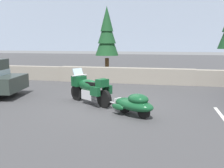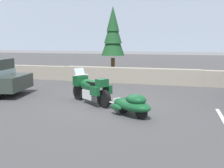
# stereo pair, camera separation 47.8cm
# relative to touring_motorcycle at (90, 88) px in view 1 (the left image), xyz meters

# --- Properties ---
(ground_plane) EXTENTS (80.00, 80.00, 0.00)m
(ground_plane) POSITION_rel_touring_motorcycle_xyz_m (0.60, 0.10, -0.62)
(ground_plane) COLOR #424244
(stone_guard_wall) EXTENTS (24.00, 0.65, 0.90)m
(stone_guard_wall) POSITION_rel_touring_motorcycle_xyz_m (1.16, 5.18, -0.18)
(stone_guard_wall) COLOR gray
(stone_guard_wall) RESTS_ON ground
(distant_ridgeline) EXTENTS (240.00, 80.00, 16.00)m
(distant_ridgeline) POSITION_rel_touring_motorcycle_xyz_m (0.60, 95.21, 7.38)
(distant_ridgeline) COLOR #99A8BF
(distant_ridgeline) RESTS_ON ground
(touring_motorcycle) EXTENTS (2.00, 1.49, 1.33)m
(touring_motorcycle) POSITION_rel_touring_motorcycle_xyz_m (0.00, 0.00, 0.00)
(touring_motorcycle) COLOR black
(touring_motorcycle) RESTS_ON ground
(car_shaped_trailer) EXTENTS (2.04, 1.52, 0.76)m
(car_shaped_trailer) POSITION_rel_touring_motorcycle_xyz_m (1.88, -1.24, -0.21)
(car_shaped_trailer) COLOR black
(car_shaped_trailer) RESTS_ON ground
(pine_tree_secondary) EXTENTS (1.52, 1.52, 4.67)m
(pine_tree_secondary) POSITION_rel_touring_motorcycle_xyz_m (-0.87, 6.73, 2.30)
(pine_tree_secondary) COLOR brown
(pine_tree_secondary) RESTS_ON ground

